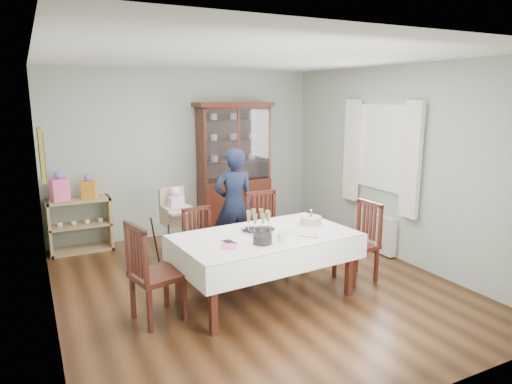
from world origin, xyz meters
TOP-DOWN VIEW (x-y plane):
  - floor at (0.00, 0.00)m, footprint 5.00×5.00m
  - room_shell at (0.00, 0.53)m, footprint 5.00×5.00m
  - dining_table at (-0.06, -0.40)m, footprint 2.08×1.30m
  - china_cabinet at (0.75, 2.26)m, footprint 1.30×0.48m
  - sideboard at (-1.75, 2.28)m, footprint 0.90×0.38m
  - picture_frame at (-2.22, 0.80)m, footprint 0.04×0.48m
  - window at (2.22, 0.30)m, footprint 0.04×1.02m
  - curtain_left at (2.16, -0.32)m, footprint 0.07×0.30m
  - curtain_right at (2.16, 0.92)m, footprint 0.07×0.30m
  - radiator at (2.16, 0.30)m, footprint 0.10×0.80m
  - chair_far_left at (-0.50, 0.41)m, footprint 0.45×0.45m
  - chair_far_right at (0.40, 0.41)m, footprint 0.46×0.46m
  - chair_end_left at (-1.30, -0.36)m, footprint 0.56×0.56m
  - chair_end_right at (1.23, -0.43)m, footprint 0.47×0.47m
  - woman at (0.17, 0.97)m, footprint 0.63×0.46m
  - high_chair at (-0.62, 1.12)m, footprint 0.54×0.54m
  - champagne_tray at (-0.07, -0.25)m, footprint 0.39×0.39m
  - birthday_cake at (0.60, -0.32)m, footprint 0.29×0.29m
  - plate_stack_dark at (-0.23, -0.67)m, footprint 0.23×0.23m
  - plate_stack_white at (0.04, -0.72)m, footprint 0.25×0.25m
  - napkin_stack at (-0.60, -0.62)m, footprint 0.18×0.18m
  - cutlery at (-0.58, -0.48)m, footprint 0.15×0.20m
  - cake_knife at (0.29, -0.69)m, footprint 0.22×0.21m
  - gift_bag_pink at (-1.99, 2.26)m, footprint 0.27×0.21m
  - gift_bag_orange at (-1.59, 2.26)m, footprint 0.24×0.20m

SIDE VIEW (x-z plane):
  - floor at x=0.00m, z-range 0.00..0.00m
  - chair_far_left at x=-0.50m, z-range -0.18..0.73m
  - chair_end_right at x=1.23m, z-range -0.20..0.79m
  - radiator at x=2.16m, z-range 0.02..0.57m
  - chair_far_right at x=0.40m, z-range -0.21..0.82m
  - chair_end_left at x=-1.30m, z-range -0.21..0.84m
  - dining_table at x=-0.06m, z-range 0.00..0.76m
  - sideboard at x=-1.75m, z-range 0.00..0.80m
  - high_chair at x=-0.62m, z-range -0.12..0.97m
  - cake_knife at x=0.29m, z-range 0.76..0.77m
  - cutlery at x=-0.58m, z-range 0.76..0.77m
  - napkin_stack at x=-0.60m, z-range 0.76..0.78m
  - woman at x=0.17m, z-range 0.00..1.58m
  - plate_stack_dark at x=-0.23m, z-range 0.76..0.86m
  - plate_stack_white at x=0.04m, z-range 0.76..0.86m
  - birthday_cake at x=0.60m, z-range 0.71..0.91m
  - champagne_tray at x=-0.07m, z-range 0.72..0.95m
  - gift_bag_orange at x=-1.59m, z-range 0.78..1.14m
  - gift_bag_pink at x=-1.99m, z-range 0.78..1.21m
  - china_cabinet at x=0.75m, z-range 0.04..2.21m
  - curtain_left at x=2.16m, z-range 0.67..2.23m
  - curtain_right at x=2.16m, z-range 0.67..2.23m
  - window at x=2.22m, z-range 0.94..2.16m
  - picture_frame at x=-2.22m, z-range 1.36..1.94m
  - room_shell at x=0.00m, z-range -0.80..4.20m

